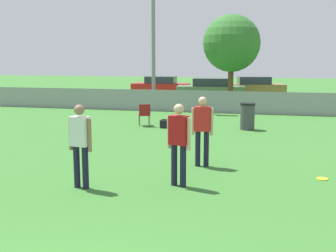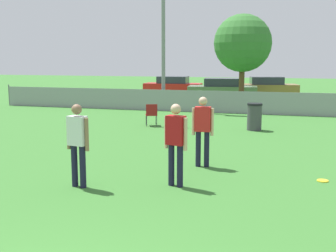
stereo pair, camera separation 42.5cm
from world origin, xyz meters
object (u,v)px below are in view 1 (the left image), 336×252
at_px(player_thrower_red, 179,139).
at_px(trash_bin, 247,116).
at_px(light_pole, 153,6).
at_px(folding_chair_sideline, 144,113).
at_px(player_defender_red, 202,126).
at_px(player_receiver_white, 80,140).
at_px(parked_car_tan, 254,87).
at_px(tree_near_pole, 231,43).
at_px(parked_car_red, 161,86).
at_px(gear_bag_sideline, 169,124).
at_px(frisbee_disc, 322,179).
at_px(parked_car_olive, 211,89).

bearing_deg(player_thrower_red, trash_bin, 98.33).
relative_size(light_pole, folding_chair_sideline, 10.39).
bearing_deg(player_defender_red, trash_bin, 78.12).
distance_m(player_receiver_white, parked_car_tan, 22.98).
height_order(tree_near_pole, parked_car_red, tree_near_pole).
xyz_separation_m(player_receiver_white, gear_bag_sideline, (-0.09, 8.01, -0.85)).
distance_m(player_defender_red, parked_car_red, 21.39).
relative_size(frisbee_disc, gear_bag_sideline, 0.36).
bearing_deg(gear_bag_sideline, trash_bin, 6.16).
bearing_deg(gear_bag_sideline, parked_car_tan, 80.31).
bearing_deg(trash_bin, parked_car_tan, 91.75).
distance_m(light_pole, tree_near_pole, 5.32).
bearing_deg(folding_chair_sideline, tree_near_pole, -128.71).
xyz_separation_m(player_receiver_white, player_thrower_red, (1.93, 0.63, 0.00)).
height_order(player_receiver_white, player_defender_red, same).
relative_size(light_pole, trash_bin, 9.04).
relative_size(player_defender_red, gear_bag_sideline, 2.54).
height_order(player_receiver_white, gear_bag_sideline, player_receiver_white).
bearing_deg(player_defender_red, player_thrower_red, -101.12).
bearing_deg(parked_car_tan, tree_near_pole, -112.60).
bearing_deg(light_pole, gear_bag_sideline, -68.38).
bearing_deg(tree_near_pole, frisbee_disc, -76.77).
height_order(player_receiver_white, parked_car_red, player_receiver_white).
relative_size(gear_bag_sideline, parked_car_red, 0.16).
height_order(folding_chair_sideline, gear_bag_sideline, folding_chair_sideline).
bearing_deg(player_thrower_red, player_receiver_white, -146.43).
relative_size(player_thrower_red, player_defender_red, 1.00).
xyz_separation_m(player_defender_red, trash_bin, (0.76, 5.93, -0.49)).
distance_m(player_receiver_white, folding_chair_sideline, 8.30).
height_order(player_defender_red, trash_bin, player_defender_red).
bearing_deg(gear_bag_sideline, parked_car_red, 106.25).
height_order(tree_near_pole, parked_car_tan, tree_near_pole).
bearing_deg(player_receiver_white, parked_car_tan, 93.09).
height_order(frisbee_disc, parked_car_tan, parked_car_tan).
bearing_deg(player_defender_red, tree_near_pole, 88.39).
bearing_deg(tree_near_pole, parked_car_red, 135.46).
height_order(gear_bag_sideline, parked_car_red, parked_car_red).
bearing_deg(parked_car_olive, parked_car_red, 142.39).
bearing_deg(trash_bin, folding_chair_sideline, -178.17).
relative_size(trash_bin, gear_bag_sideline, 1.49).
height_order(tree_near_pole, gear_bag_sideline, tree_near_pole).
height_order(light_pole, player_thrower_red, light_pole).
relative_size(tree_near_pole, parked_car_red, 1.21).
xyz_separation_m(frisbee_disc, trash_bin, (-2.05, 6.45, 0.50)).
xyz_separation_m(frisbee_disc, gear_bag_sideline, (-5.03, 6.13, 0.14)).
bearing_deg(parked_car_olive, trash_bin, -81.75).
bearing_deg(player_thrower_red, gear_bag_sideline, 120.73).
relative_size(frisbee_disc, parked_car_red, 0.06).
bearing_deg(parked_car_tan, frisbee_disc, -95.12).
xyz_separation_m(trash_bin, parked_car_olive, (-3.14, 11.95, 0.17)).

